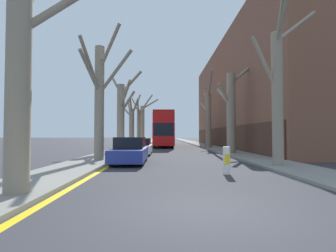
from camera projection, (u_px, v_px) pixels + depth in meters
ground_plane at (207, 211)px, 5.46m from camera, size 300.00×300.00×0.00m
sidewalk_left at (143, 142)px, 55.32m from camera, size 2.52×120.00×0.12m
sidewalk_right at (191, 142)px, 55.52m from camera, size 2.52×120.00×0.12m
building_facade_right at (257, 96)px, 34.25m from camera, size 10.08×37.75×13.42m
kerb_line_stripe at (150, 142)px, 55.35m from camera, size 0.24×120.00×0.01m
street_tree_left_0 at (22, 52)px, 6.87m from camera, size 3.71×2.33×7.95m
street_tree_left_1 at (100, 97)px, 15.41m from camera, size 2.74×2.50×7.81m
street_tree_left_2 at (122, 113)px, 24.51m from camera, size 3.17×3.80×7.56m
street_tree_left_3 at (132, 123)px, 33.00m from camera, size 2.73×3.89×6.97m
street_tree_left_4 at (139, 123)px, 42.21m from camera, size 2.66×3.94×7.78m
street_tree_left_5 at (143, 122)px, 50.40m from camera, size 3.93×2.25×9.41m
street_tree_right_0 at (278, 87)px, 12.73m from camera, size 3.87×3.37×8.49m
street_tree_right_1 at (231, 111)px, 21.97m from camera, size 2.88×2.25×7.36m
street_tree_right_2 at (208, 118)px, 32.10m from camera, size 1.36×3.81×9.13m
double_decker_bus at (163, 128)px, 35.26m from camera, size 2.57×11.36×4.50m
parked_car_0 at (130, 151)px, 14.80m from camera, size 1.79×4.53×1.47m
parked_car_1 at (140, 147)px, 21.19m from camera, size 1.86×4.25×1.32m
traffic_bollard at (226, 160)px, 10.61m from camera, size 0.28×0.29×1.12m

